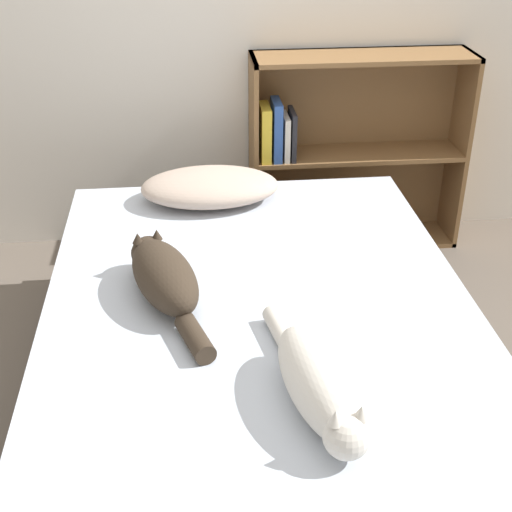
{
  "coord_description": "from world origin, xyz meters",
  "views": [
    {
      "loc": [
        -0.2,
        -1.78,
        1.65
      ],
      "look_at": [
        0.0,
        0.15,
        0.54
      ],
      "focal_mm": 50.0,
      "sensor_mm": 36.0,
      "label": 1
    }
  ],
  "objects": [
    {
      "name": "cat_dark",
      "position": [
        -0.29,
        0.09,
        0.52
      ],
      "size": [
        0.29,
        0.57,
        0.16
      ],
      "rotation": [
        0.0,
        0.0,
        1.88
      ],
      "color": "#33281E",
      "rests_on": "bed"
    },
    {
      "name": "ground_plane",
      "position": [
        0.0,
        0.0,
        0.0
      ],
      "size": [
        8.0,
        8.0,
        0.0
      ],
      "primitive_type": "plane",
      "color": "brown"
    },
    {
      "name": "bookshelf",
      "position": [
        0.54,
        1.25,
        0.46
      ],
      "size": [
        0.97,
        0.26,
        0.9
      ],
      "color": "brown",
      "rests_on": "ground_plane"
    },
    {
      "name": "pillow",
      "position": [
        -0.12,
        0.78,
        0.51
      ],
      "size": [
        0.54,
        0.33,
        0.12
      ],
      "color": "#B29E8E",
      "rests_on": "bed"
    },
    {
      "name": "cat_light",
      "position": [
        0.09,
        -0.46,
        0.52
      ],
      "size": [
        0.23,
        0.62,
        0.16
      ],
      "rotation": [
        0.0,
        0.0,
        4.89
      ],
      "color": "beige",
      "rests_on": "bed"
    },
    {
      "name": "bed",
      "position": [
        0.0,
        0.0,
        0.22
      ],
      "size": [
        1.36,
        1.94,
        0.44
      ],
      "color": "#333338",
      "rests_on": "ground_plane"
    }
  ]
}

